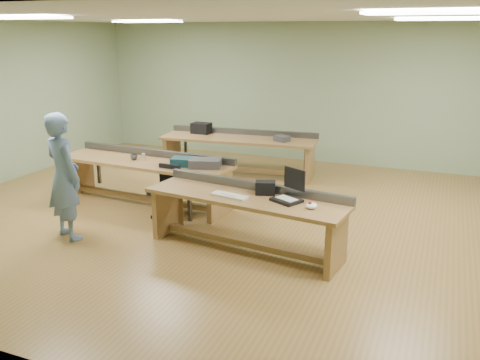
% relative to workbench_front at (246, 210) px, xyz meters
% --- Properties ---
extents(floor, '(10.00, 10.00, 0.00)m').
position_rel_workbench_front_xyz_m(floor, '(-0.47, 1.05, -0.55)').
color(floor, olive).
rests_on(floor, ground).
extents(ceiling, '(10.00, 10.00, 0.00)m').
position_rel_workbench_front_xyz_m(ceiling, '(-0.47, 1.05, 2.45)').
color(ceiling, silver).
rests_on(ceiling, wall_back).
extents(wall_back, '(10.00, 0.04, 3.00)m').
position_rel_workbench_front_xyz_m(wall_back, '(-0.47, 5.05, 0.95)').
color(wall_back, gray).
rests_on(wall_back, floor).
extents(wall_front, '(10.00, 0.04, 3.00)m').
position_rel_workbench_front_xyz_m(wall_front, '(-0.47, -2.95, 0.95)').
color(wall_front, gray).
rests_on(wall_front, floor).
extents(fluor_panels, '(6.20, 3.50, 0.03)m').
position_rel_workbench_front_xyz_m(fluor_panels, '(-0.47, 1.05, 2.42)').
color(fluor_panels, white).
rests_on(fluor_panels, ceiling).
extents(workbench_front, '(2.78, 1.05, 0.86)m').
position_rel_workbench_front_xyz_m(workbench_front, '(0.00, 0.00, 0.00)').
color(workbench_front, '#90633D').
rests_on(workbench_front, floor).
extents(workbench_mid, '(3.10, 0.99, 0.86)m').
position_rel_workbench_front_xyz_m(workbench_mid, '(-2.26, 1.11, 0.01)').
color(workbench_mid, '#90633D').
rests_on(workbench_mid, floor).
extents(workbench_back, '(3.18, 1.12, 0.86)m').
position_rel_workbench_front_xyz_m(workbench_back, '(-1.52, 3.44, 0.01)').
color(workbench_back, '#90633D').
rests_on(workbench_back, floor).
extents(person, '(0.76, 0.64, 1.77)m').
position_rel_workbench_front_xyz_m(person, '(-2.47, -0.56, 0.33)').
color(person, '#6A86AE').
rests_on(person, floor).
extents(laptop_base, '(0.43, 0.40, 0.04)m').
position_rel_workbench_front_xyz_m(laptop_base, '(0.55, -0.03, 0.22)').
color(laptop_base, black).
rests_on(laptop_base, workbench_front).
extents(laptop_screen, '(0.31, 0.17, 0.27)m').
position_rel_workbench_front_xyz_m(laptop_screen, '(0.62, 0.09, 0.47)').
color(laptop_screen, black).
rests_on(laptop_screen, laptop_base).
extents(keyboard, '(0.52, 0.25, 0.03)m').
position_rel_workbench_front_xyz_m(keyboard, '(-0.18, -0.12, 0.21)').
color(keyboard, beige).
rests_on(keyboard, workbench_front).
extents(trackball_mouse, '(0.15, 0.17, 0.07)m').
position_rel_workbench_front_xyz_m(trackball_mouse, '(0.91, -0.15, 0.23)').
color(trackball_mouse, white).
rests_on(trackball_mouse, workbench_front).
extents(camera_bag, '(0.29, 0.23, 0.17)m').
position_rel_workbench_front_xyz_m(camera_bag, '(0.21, 0.15, 0.28)').
color(camera_bag, black).
rests_on(camera_bag, workbench_front).
extents(task_chair, '(0.46, 0.46, 0.82)m').
position_rel_workbench_front_xyz_m(task_chair, '(-1.61, 0.67, -0.25)').
color(task_chair, black).
rests_on(task_chair, floor).
extents(parts_bin_teal, '(0.42, 0.35, 0.13)m').
position_rel_workbench_front_xyz_m(parts_bin_teal, '(-1.49, 1.05, 0.26)').
color(parts_bin_teal, '#12343B').
rests_on(parts_bin_teal, workbench_mid).
extents(parts_bin_grey, '(0.55, 0.43, 0.13)m').
position_rel_workbench_front_xyz_m(parts_bin_grey, '(-1.12, 1.09, 0.26)').
color(parts_bin_grey, '#353537').
rests_on(parts_bin_grey, workbench_mid).
extents(mug, '(0.13, 0.13, 0.09)m').
position_rel_workbench_front_xyz_m(mug, '(-2.43, 1.07, 0.24)').
color(mug, '#353537').
rests_on(mug, workbench_mid).
extents(drinks_can, '(0.08, 0.08, 0.12)m').
position_rel_workbench_front_xyz_m(drinks_can, '(-2.27, 1.11, 0.26)').
color(drinks_can, white).
rests_on(drinks_can, workbench_mid).
extents(storage_box_back, '(0.39, 0.28, 0.22)m').
position_rel_workbench_front_xyz_m(storage_box_back, '(-2.41, 3.54, 0.31)').
color(storage_box_back, black).
rests_on(storage_box_back, workbench_back).
extents(tray_back, '(0.33, 0.29, 0.11)m').
position_rel_workbench_front_xyz_m(tray_back, '(-0.61, 3.41, 0.25)').
color(tray_back, '#353537').
rests_on(tray_back, workbench_back).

